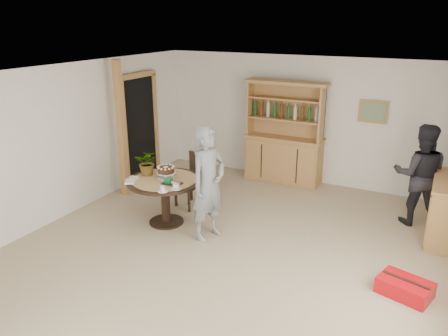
% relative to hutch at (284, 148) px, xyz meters
% --- Properties ---
extents(ground, '(7.00, 7.00, 0.00)m').
position_rel_hutch_xyz_m(ground, '(0.30, -3.24, -0.69)').
color(ground, '#C6AE88').
rests_on(ground, ground).
extents(room_shell, '(6.04, 7.04, 2.52)m').
position_rel_hutch_xyz_m(room_shell, '(0.30, -3.23, 1.05)').
color(room_shell, white).
rests_on(room_shell, ground).
extents(doorway, '(0.13, 1.10, 2.18)m').
position_rel_hutch_xyz_m(doorway, '(-2.63, -1.24, 0.42)').
color(doorway, black).
rests_on(doorway, ground).
extents(pine_post, '(0.12, 0.12, 2.50)m').
position_rel_hutch_xyz_m(pine_post, '(-2.40, -2.04, 0.56)').
color(pine_post, '#B0894A').
rests_on(pine_post, ground).
extents(hutch, '(1.62, 0.54, 2.04)m').
position_rel_hutch_xyz_m(hutch, '(0.00, 0.00, 0.00)').
color(hutch, tan).
rests_on(hutch, ground).
extents(dining_table, '(1.20, 1.20, 0.76)m').
position_rel_hutch_xyz_m(dining_table, '(-1.02, -2.71, -0.08)').
color(dining_table, black).
rests_on(dining_table, ground).
extents(dining_chair, '(0.53, 0.53, 0.95)m').
position_rel_hutch_xyz_m(dining_chair, '(-0.99, -1.89, -0.15)').
color(dining_chair, black).
rests_on(dining_chair, ground).
extents(birthday_cake, '(0.30, 0.30, 0.20)m').
position_rel_hutch_xyz_m(birthday_cake, '(-1.02, -2.66, 0.19)').
color(birthday_cake, white).
rests_on(birthday_cake, dining_table).
extents(flower_vase, '(0.47, 0.44, 0.42)m').
position_rel_hutch_xyz_m(flower_vase, '(-1.37, -2.66, 0.28)').
color(flower_vase, '#3F7233').
rests_on(flower_vase, dining_table).
extents(gift_tray, '(0.30, 0.20, 0.08)m').
position_rel_hutch_xyz_m(gift_tray, '(-0.80, -2.84, 0.10)').
color(gift_tray, black).
rests_on(gift_tray, dining_table).
extents(coffee_cup_a, '(0.15, 0.15, 0.09)m').
position_rel_hutch_xyz_m(coffee_cup_a, '(-0.62, -2.99, 0.11)').
color(coffee_cup_a, white).
rests_on(coffee_cup_a, dining_table).
extents(coffee_cup_b, '(0.15, 0.15, 0.08)m').
position_rel_hutch_xyz_m(coffee_cup_b, '(-0.74, -3.16, 0.11)').
color(coffee_cup_b, white).
rests_on(coffee_cup_b, dining_table).
extents(napkins, '(0.24, 0.33, 0.03)m').
position_rel_hutch_xyz_m(napkins, '(-1.43, -3.02, 0.09)').
color(napkins, white).
rests_on(napkins, dining_table).
extents(teen_boy, '(0.57, 0.72, 1.73)m').
position_rel_hutch_xyz_m(teen_boy, '(-0.17, -2.81, 0.17)').
color(teen_boy, slate).
rests_on(teen_boy, ground).
extents(adult_person, '(0.88, 0.73, 1.65)m').
position_rel_hutch_xyz_m(adult_person, '(2.57, -0.86, 0.14)').
color(adult_person, black).
rests_on(adult_person, ground).
extents(red_suitcase, '(0.69, 0.55, 0.21)m').
position_rel_hutch_xyz_m(red_suitcase, '(2.66, -3.03, -0.59)').
color(red_suitcase, red).
rests_on(red_suitcase, ground).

